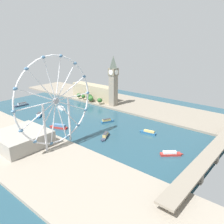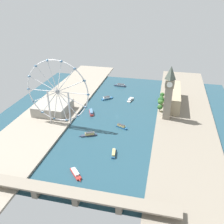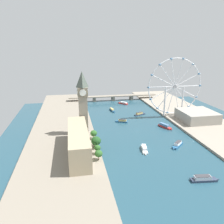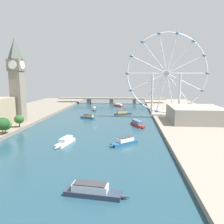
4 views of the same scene
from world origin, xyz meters
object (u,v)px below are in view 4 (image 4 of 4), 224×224
at_px(ferris_wheel, 167,74).
at_px(tour_boat_5, 65,141).
at_px(tour_boat_1, 93,191).
at_px(tour_boat_4, 124,142).
at_px(riverside_hall, 195,114).
at_px(clock_tower, 17,80).
at_px(tour_boat_6, 137,124).
at_px(tour_boat_0, 123,113).
at_px(tour_boat_2, 88,117).
at_px(river_bridge, 111,99).
at_px(tour_boat_3, 118,105).
at_px(tour_boat_7, 95,109).

bearing_deg(ferris_wheel, tour_boat_5, -128.70).
relative_size(tour_boat_1, tour_boat_4, 1.30).
bearing_deg(riverside_hall, clock_tower, -173.65).
xyz_separation_m(tour_boat_5, tour_boat_6, (56.50, 67.61, 0.44)).
height_order(tour_boat_0, tour_boat_2, tour_boat_0).
relative_size(ferris_wheel, river_bridge, 0.49).
xyz_separation_m(tour_boat_0, tour_boat_6, (18.28, -69.12, 0.25)).
bearing_deg(river_bridge, ferris_wheel, -60.69).
bearing_deg(clock_tower, tour_boat_0, 35.35).
distance_m(riverside_hall, tour_boat_6, 64.55).
distance_m(clock_tower, ferris_wheel, 168.59).
bearing_deg(riverside_hall, ferris_wheel, 130.08).
bearing_deg(tour_boat_3, tour_boat_7, 102.38).
xyz_separation_m(clock_tower, riverside_hall, (187.10, 20.81, -36.94)).
bearing_deg(tour_boat_1, tour_boat_0, 95.03).
bearing_deg(clock_tower, river_bridge, 67.69).
height_order(river_bridge, tour_boat_5, river_bridge).
bearing_deg(clock_tower, tour_boat_6, 2.94).
bearing_deg(tour_boat_1, tour_boat_2, 108.33).
height_order(riverside_hall, tour_boat_4, riverside_hall).
height_order(tour_boat_1, tour_boat_4, tour_boat_1).
bearing_deg(tour_boat_6, tour_boat_3, 168.28).
bearing_deg(tour_boat_3, tour_boat_6, 148.03).
bearing_deg(tour_boat_3, tour_boat_2, 122.37).
bearing_deg(clock_tower, tour_boat_1, -52.26).
height_order(tour_boat_4, tour_boat_5, tour_boat_4).
relative_size(tour_boat_3, tour_boat_7, 0.90).
bearing_deg(tour_boat_4, clock_tower, -69.12).
bearing_deg(tour_boat_5, ferris_wheel, 152.95).
height_order(clock_tower, tour_boat_2, clock_tower).
bearing_deg(tour_boat_1, tour_boat_4, 87.66).
bearing_deg(tour_boat_6, tour_boat_2, -143.67).
distance_m(tour_boat_5, tour_boat_7, 171.54).
bearing_deg(tour_boat_7, tour_boat_3, 136.65).
height_order(riverside_hall, tour_boat_0, riverside_hall).
height_order(ferris_wheel, tour_boat_3, ferris_wheel).
bearing_deg(tour_boat_1, river_bridge, 100.10).
height_order(tour_boat_1, tour_boat_6, tour_boat_6).
height_order(tour_boat_1, tour_boat_3, tour_boat_1).
height_order(tour_boat_5, tour_boat_6, tour_boat_6).
bearing_deg(tour_boat_0, tour_boat_4, -112.32).
bearing_deg(clock_tower, tour_boat_7, 60.73).
xyz_separation_m(river_bridge, tour_boat_7, (-18.33, -84.99, -6.83)).
height_order(tour_boat_0, tour_boat_6, tour_boat_6).
relative_size(tour_boat_2, tour_boat_4, 0.96).
height_order(river_bridge, tour_boat_1, river_bridge).
bearing_deg(tour_boat_2, tour_boat_7, -63.50).
bearing_deg(ferris_wheel, tour_boat_1, -107.39).
height_order(tour_boat_1, tour_boat_7, tour_boat_1).
bearing_deg(tour_boat_6, tour_boat_0, 172.16).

